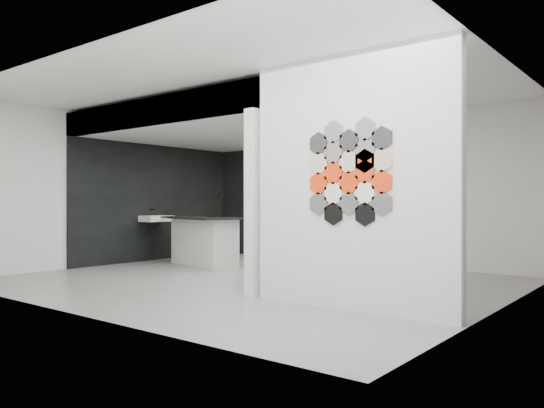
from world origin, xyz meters
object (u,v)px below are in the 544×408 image
Objects in this scene: kettle at (349,191)px; bottle_dark at (297,192)px; utensil_cup at (268,193)px; glass_bowl at (357,192)px; wall_basin at (157,219)px; glass_vase at (357,191)px; partition_panel at (351,182)px; stockpot at (265,191)px; kitchen_island at (204,240)px.

kettle is 1.22m from bottle_dark.
glass_bowl is at bearing 0.00° from utensil_cup.
wall_basin is 3.73× the size of glass_vase.
partition_panel reaches higher than stockpot.
wall_basin is 3.80× the size of bottle_dark.
utensil_cup is at bearing 180.00° from glass_vase.
utensil_cup is (-2.18, 0.00, -0.03)m from glass_vase.
bottle_dark reaches higher than kitchen_island.
kettle is 1.21× the size of glass_bowl.
bottle_dark is (-3.49, 3.87, -0.00)m from partition_panel.
partition_panel reaches higher than glass_vase.
kitchen_island is at bearing -89.31° from utensil_cup.
bottle_dark is (-1.41, 0.00, 0.03)m from glass_bowl.
partition_panel is 1.52× the size of kitchen_island.
utensil_cup is at bearing 103.60° from kitchen_island.
kettle is 0.99× the size of bottle_dark.
kettle is at bearing 0.00° from stockpot.
bottle_dark is at bearing 180.00° from glass_vase.
bottle_dark is at bearing 46.21° from wall_basin.
kitchen_island reaches higher than wall_basin.
kitchen_island is at bearing -110.75° from bottle_dark.
wall_basin is at bearing -118.35° from stockpot.
glass_vase is (3.39, 2.07, 0.55)m from wall_basin.
glass_bowl is (0.19, 0.00, -0.02)m from kettle.
kettle is 1.41× the size of utensil_cup.
stockpot is at bearing 180.00° from glass_bowl.
glass_vase is at bearing 0.00° from glass_bowl.
utensil_cup reaches higher than kitchen_island.
partition_panel is 4.73m from kitchen_island.
stockpot reaches higher than wall_basin.
kitchen_island is 11.65× the size of bottle_dark.
glass_vase reaches higher than wall_basin.
kitchen_island is at bearing -86.45° from stockpot.
stockpot is at bearing 180.00° from glass_vase.
kettle reaches higher than wall_basin.
utensil_cup is (-2.18, 0.00, 0.01)m from glass_bowl.
glass_bowl is at bearing -7.11° from kettle.
wall_basin is at bearing -148.65° from glass_bowl.
partition_panel is at bearing -47.96° from bottle_dark.
partition_panel reaches higher than bottle_dark.
glass_vase reaches higher than utensil_cup.
partition_panel is 4.39m from glass_vase.
glass_vase is (0.00, 0.00, 0.03)m from glass_bowl.
glass_bowl is (3.39, 2.07, 0.52)m from wall_basin.
utensil_cup is (-0.77, 0.00, -0.02)m from bottle_dark.
partition_panel is 5.78m from wall_basin.
kettle is at bearing 0.00° from bottle_dark.
kitchen_island is 3.05m from glass_bowl.
kettle reaches higher than glass_bowl.
stockpot is at bearing 61.65° from wall_basin.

